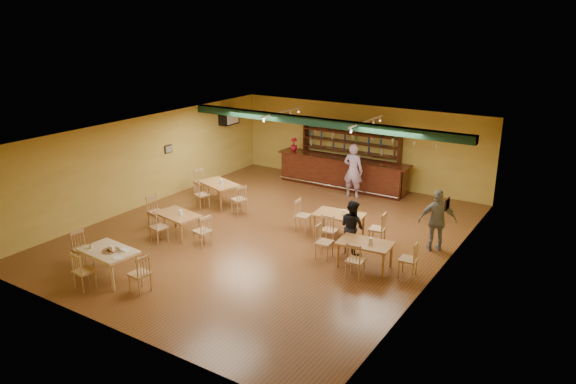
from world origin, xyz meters
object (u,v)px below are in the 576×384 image
Objects in this scene: dining_table_a at (220,193)px; dining_table_d at (365,255)px; patron_bar at (353,171)px; dining_table_b at (339,225)px; dining_table_c at (178,225)px; patron_right_a at (352,227)px; bar_counter at (342,173)px; near_table at (110,264)px.

dining_table_d is (6.26, -1.85, -0.02)m from dining_table_a.
dining_table_a is 0.75× the size of patron_bar.
dining_table_b is 4.67m from dining_table_c.
patron_right_a reaches higher than dining_table_c.
dining_table_c is at bearing -105.51° from bar_counter.
patron_bar is at bearing -43.00° from patron_right_a.
dining_table_b is 1.02× the size of near_table.
bar_counter is 3.54× the size of dining_table_a.
patron_bar is (2.72, 5.93, 0.63)m from dining_table_c.
dining_table_c is 5.55m from dining_table_d.
patron_bar is at bearing 104.52° from dining_table_b.
dining_table_c is at bearing -174.21° from dining_table_d.
dining_table_a is at bearing 169.43° from dining_table_b.
dining_table_a is 4.70m from patron_bar.
dining_table_b is (2.11, -4.31, -0.21)m from bar_counter.
dining_table_a is 5.74m from patron_right_a.
dining_table_a is (-2.68, -3.89, -0.20)m from bar_counter.
dining_table_d is 0.91× the size of patron_right_a.
dining_table_b is at bearing -23.77° from patron_right_a.
patron_bar reaches higher than dining_table_a.
near_table is at bearing -98.26° from bar_counter.
patron_bar is at bearing 114.38° from dining_table_d.
patron_bar is at bearing 80.48° from near_table.
near_table is at bearing -70.19° from dining_table_c.
patron_right_a is at bearing 132.51° from dining_table_d.
dining_table_b is at bearing 61.32° from near_table.
dining_table_b reaches higher than dining_table_d.
bar_counter is at bearing 110.58° from dining_table_b.
near_table is 6.26m from patron_right_a.
dining_table_c is (0.80, -2.87, -0.02)m from dining_table_a.
dining_table_a is 5.89m from near_table.
patron_right_a is (2.91, -5.11, 0.18)m from bar_counter.
patron_right_a is (4.79, 1.64, 0.41)m from dining_table_c.
dining_table_c is at bearing 62.35° from patron_bar.
dining_table_a reaches higher than dining_table_d.
dining_table_c is (-3.99, -2.44, -0.01)m from dining_table_b.
dining_table_d is 5.66m from patron_bar.
patron_bar is 4.77m from patron_right_a.
dining_table_c is at bearing 104.14° from near_table.
bar_counter is 3.64× the size of dining_table_b.
dining_table_b reaches higher than dining_table_c.
bar_counter is at bearing 84.89° from dining_table_c.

